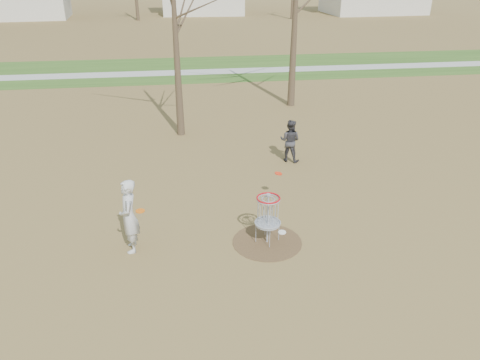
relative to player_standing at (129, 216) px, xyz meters
name	(u,v)px	position (x,y,z in m)	size (l,w,h in m)	color
ground	(267,242)	(3.42, -0.14, -0.95)	(160.00, 160.00, 0.00)	brown
green_band	(207,69)	(3.42, 20.86, -0.95)	(160.00, 8.00, 0.01)	#2D5119
footpath	(208,72)	(3.42, 19.86, -0.94)	(160.00, 1.50, 0.01)	#9E9E99
dirt_circle	(267,242)	(3.42, -0.14, -0.95)	(1.80, 1.80, 0.01)	#47331E
player_standing	(129,216)	(0.00, 0.00, 0.00)	(0.70, 0.46, 1.91)	silver
player_throwing	(290,141)	(5.21, 5.01, -0.19)	(0.74, 0.58, 1.53)	#353439
disc_grounded	(282,232)	(3.89, 0.24, -0.93)	(0.22, 0.22, 0.02)	white
discs_in_play	(220,189)	(2.32, 0.99, 0.09)	(4.08, 2.54, 0.36)	red
disc_golf_basket	(268,211)	(3.42, -0.14, -0.04)	(0.64, 0.64, 1.35)	#9EA3AD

